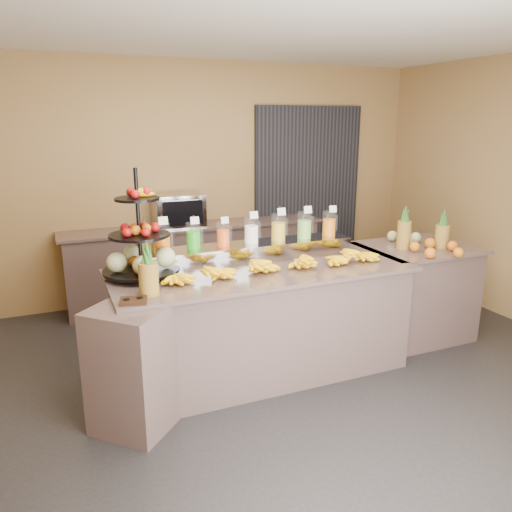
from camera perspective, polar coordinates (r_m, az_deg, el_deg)
ground at (r=4.26m, az=2.35°, el=-14.60°), size 6.00×6.00×0.00m
room_envelope at (r=4.49m, az=0.45°, el=12.16°), size 6.04×5.02×2.82m
buffet_counter at (r=4.22m, az=-0.53°, el=-7.80°), size 2.75×1.25×0.93m
right_counter at (r=5.24m, az=17.56°, el=-3.84°), size 1.08×0.88×0.93m
back_ledge at (r=6.03m, az=-6.75°, el=-0.75°), size 3.10×0.55×0.93m
pitcher_tray at (r=4.37m, az=-0.53°, el=0.51°), size 1.85×0.30×0.15m
juice_pitcher_orange_a at (r=4.11m, az=-10.66°, el=1.87°), size 0.13×0.13×0.31m
juice_pitcher_green at (r=4.17m, az=-7.16°, el=2.11°), size 0.12×0.13×0.29m
juice_pitcher_orange_b at (r=4.24m, az=-3.78°, el=2.35°), size 0.11×0.12×0.27m
juice_pitcher_milk at (r=4.33m, az=-0.54°, el=2.78°), size 0.12×0.13×0.30m
juice_pitcher_lemon at (r=4.43m, az=2.58°, el=3.11°), size 0.13×0.13×0.31m
juice_pitcher_lime at (r=4.55m, az=5.54°, el=3.36°), size 0.13×0.13×0.31m
juice_pitcher_orange_c at (r=4.68m, az=8.34°, el=3.54°), size 0.12×0.13×0.30m
banana_heap at (r=4.09m, az=2.57°, el=-0.67°), size 1.89×0.17×0.16m
fruit_stand at (r=4.00m, az=-12.55°, el=0.83°), size 0.72×0.72×0.85m
condiment_caddy at (r=3.47m, az=-13.85°, el=-4.99°), size 0.20×0.17×0.03m
pineapple_left_a at (r=3.55m, az=-12.20°, el=-2.15°), size 0.14×0.14×0.39m
pineapple_left_b at (r=4.23m, az=-12.54°, el=0.89°), size 0.15×0.15×0.44m
right_fruit_pile at (r=4.94m, az=19.15°, el=1.49°), size 0.51×0.48×0.27m
oven_warmer at (r=5.84m, az=-8.86°, el=5.19°), size 0.57×0.41×0.37m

